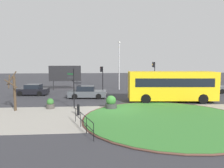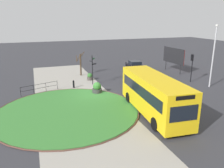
{
  "view_description": "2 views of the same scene",
  "coord_description": "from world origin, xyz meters",
  "px_view_note": "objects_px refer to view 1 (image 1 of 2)",
  "views": [
    {
      "loc": [
        -1.67,
        -18.66,
        4.32
      ],
      "look_at": [
        -0.07,
        1.73,
        2.15
      ],
      "focal_mm": 34.47,
      "sensor_mm": 36.0,
      "label": 1
    },
    {
      "loc": [
        22.06,
        -5.75,
        7.89
      ],
      "look_at": [
        1.36,
        1.59,
        1.38
      ],
      "focal_mm": 35.7,
      "sensor_mm": 36.0,
      "label": 2
    }
  ],
  "objects_px": {
    "traffic_light_far": "(102,73)",
    "planter_near_signpost": "(111,103)",
    "traffic_light_near": "(154,70)",
    "street_tree_bare": "(14,91)",
    "car_far_lane": "(33,90)",
    "planter_kerbside": "(50,104)",
    "car_trailing": "(208,88)",
    "lamppost_tall": "(119,64)",
    "bus_yellow": "(172,86)",
    "signpost_directional": "(74,86)",
    "car_near_lane": "(87,92)",
    "bollard_foreground": "(78,110)",
    "billboard_left": "(65,74)"
  },
  "relations": [
    {
      "from": "lamppost_tall",
      "to": "billboard_left",
      "type": "height_order",
      "value": "lamppost_tall"
    },
    {
      "from": "car_near_lane",
      "to": "car_trailing",
      "type": "relative_size",
      "value": 0.99
    },
    {
      "from": "bus_yellow",
      "to": "planter_kerbside",
      "type": "height_order",
      "value": "bus_yellow"
    },
    {
      "from": "planter_kerbside",
      "to": "street_tree_bare",
      "type": "relative_size",
      "value": 0.28
    },
    {
      "from": "bus_yellow",
      "to": "planter_kerbside",
      "type": "distance_m",
      "value": 12.55
    },
    {
      "from": "car_far_lane",
      "to": "traffic_light_far",
      "type": "relative_size",
      "value": 1.16
    },
    {
      "from": "traffic_light_near",
      "to": "billboard_left",
      "type": "height_order",
      "value": "traffic_light_near"
    },
    {
      "from": "car_trailing",
      "to": "traffic_light_far",
      "type": "bearing_deg",
      "value": 165.56
    },
    {
      "from": "bollard_foreground",
      "to": "car_trailing",
      "type": "relative_size",
      "value": 0.2
    },
    {
      "from": "lamppost_tall",
      "to": "planter_kerbside",
      "type": "relative_size",
      "value": 7.55
    },
    {
      "from": "traffic_light_near",
      "to": "street_tree_bare",
      "type": "xyz_separation_m",
      "value": [
        -15.81,
        -12.52,
        -1.31
      ]
    },
    {
      "from": "planter_near_signpost",
      "to": "lamppost_tall",
      "type": "bearing_deg",
      "value": 80.5
    },
    {
      "from": "car_trailing",
      "to": "planter_near_signpost",
      "type": "xyz_separation_m",
      "value": [
        -14.06,
        -8.98,
        -0.13
      ]
    },
    {
      "from": "bus_yellow",
      "to": "billboard_left",
      "type": "relative_size",
      "value": 1.96
    },
    {
      "from": "bus_yellow",
      "to": "signpost_directional",
      "type": "bearing_deg",
      "value": -160.81
    },
    {
      "from": "car_far_lane",
      "to": "planter_kerbside",
      "type": "xyz_separation_m",
      "value": [
        3.93,
        -8.36,
        -0.21
      ]
    },
    {
      "from": "bollard_foreground",
      "to": "planter_kerbside",
      "type": "bearing_deg",
      "value": 135.99
    },
    {
      "from": "signpost_directional",
      "to": "street_tree_bare",
      "type": "height_order",
      "value": "signpost_directional"
    },
    {
      "from": "car_trailing",
      "to": "planter_near_signpost",
      "type": "distance_m",
      "value": 16.69
    },
    {
      "from": "car_trailing",
      "to": "street_tree_bare",
      "type": "bearing_deg",
      "value": -158.54
    },
    {
      "from": "bus_yellow",
      "to": "lamppost_tall",
      "type": "distance_m",
      "value": 11.37
    },
    {
      "from": "car_near_lane",
      "to": "street_tree_bare",
      "type": "distance_m",
      "value": 8.77
    },
    {
      "from": "car_far_lane",
      "to": "billboard_left",
      "type": "bearing_deg",
      "value": -121.18
    },
    {
      "from": "traffic_light_near",
      "to": "planter_kerbside",
      "type": "height_order",
      "value": "traffic_light_near"
    },
    {
      "from": "billboard_left",
      "to": "planter_kerbside",
      "type": "xyz_separation_m",
      "value": [
        0.43,
        -13.1,
        -2.01
      ]
    },
    {
      "from": "lamppost_tall",
      "to": "billboard_left",
      "type": "relative_size",
      "value": 1.53
    },
    {
      "from": "lamppost_tall",
      "to": "bollard_foreground",
      "type": "bearing_deg",
      "value": -108.04
    },
    {
      "from": "car_far_lane",
      "to": "lamppost_tall",
      "type": "bearing_deg",
      "value": -154.22
    },
    {
      "from": "billboard_left",
      "to": "planter_kerbside",
      "type": "height_order",
      "value": "billboard_left"
    },
    {
      "from": "traffic_light_far",
      "to": "bollard_foreground",
      "type": "bearing_deg",
      "value": 97.34
    },
    {
      "from": "traffic_light_far",
      "to": "lamppost_tall",
      "type": "bearing_deg",
      "value": -149.21
    },
    {
      "from": "traffic_light_near",
      "to": "bollard_foreground",
      "type": "bearing_deg",
      "value": 51.61
    },
    {
      "from": "car_trailing",
      "to": "traffic_light_far",
      "type": "height_order",
      "value": "traffic_light_far"
    },
    {
      "from": "traffic_light_far",
      "to": "planter_kerbside",
      "type": "distance_m",
      "value": 13.25
    },
    {
      "from": "bollard_foreground",
      "to": "planter_near_signpost",
      "type": "distance_m",
      "value": 3.47
    },
    {
      "from": "signpost_directional",
      "to": "lamppost_tall",
      "type": "height_order",
      "value": "lamppost_tall"
    },
    {
      "from": "car_trailing",
      "to": "traffic_light_near",
      "type": "xyz_separation_m",
      "value": [
        -6.71,
        3.49,
        2.37
      ]
    },
    {
      "from": "traffic_light_far",
      "to": "planter_near_signpost",
      "type": "relative_size",
      "value": 2.85
    },
    {
      "from": "bus_yellow",
      "to": "planter_near_signpost",
      "type": "distance_m",
      "value": 7.48
    },
    {
      "from": "billboard_left",
      "to": "street_tree_bare",
      "type": "bearing_deg",
      "value": -103.85
    },
    {
      "from": "car_trailing",
      "to": "lamppost_tall",
      "type": "height_order",
      "value": "lamppost_tall"
    },
    {
      "from": "car_far_lane",
      "to": "car_trailing",
      "type": "relative_size",
      "value": 0.9
    },
    {
      "from": "car_near_lane",
      "to": "planter_kerbside",
      "type": "xyz_separation_m",
      "value": [
        -3.13,
        -5.62,
        -0.22
      ]
    },
    {
      "from": "bus_yellow",
      "to": "car_trailing",
      "type": "xyz_separation_m",
      "value": [
        7.35,
        5.9,
        -1.04
      ]
    },
    {
      "from": "car_near_lane",
      "to": "lamppost_tall",
      "type": "bearing_deg",
      "value": 61.25
    },
    {
      "from": "planter_kerbside",
      "to": "signpost_directional",
      "type": "bearing_deg",
      "value": -4.08
    },
    {
      "from": "signpost_directional",
      "to": "planter_near_signpost",
      "type": "relative_size",
      "value": 2.96
    },
    {
      "from": "signpost_directional",
      "to": "bus_yellow",
      "type": "distance_m",
      "value": 10.43
    },
    {
      "from": "signpost_directional",
      "to": "car_trailing",
      "type": "xyz_separation_m",
      "value": [
        17.43,
        8.57,
        -1.43
      ]
    },
    {
      "from": "bollard_foreground",
      "to": "billboard_left",
      "type": "xyz_separation_m",
      "value": [
        -3.16,
        15.74,
        1.97
      ]
    }
  ]
}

